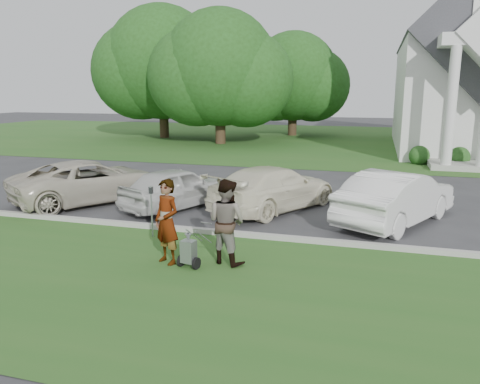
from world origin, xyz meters
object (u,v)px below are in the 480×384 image
at_px(tree_left, 220,73).
at_px(person_right, 226,222).
at_px(striping_cart, 189,252).
at_px(parking_meter_near, 152,205).
at_px(car_d, 396,197).
at_px(person_left, 167,222).
at_px(car_a, 91,181).
at_px(car_c, 274,188).
at_px(church, 475,58).
at_px(car_b, 177,187).
at_px(tree_back, 293,81).
at_px(tree_far, 162,68).

height_order(tree_left, person_right, tree_left).
relative_size(striping_cart, parking_meter_near, 0.70).
bearing_deg(person_right, striping_cart, 56.85).
bearing_deg(car_d, person_left, 71.25).
bearing_deg(tree_left, parking_meter_near, -76.02).
bearing_deg(tree_left, car_d, -57.68).
height_order(person_left, car_a, person_left).
distance_m(striping_cart, car_c, 5.79).
bearing_deg(person_left, car_c, 103.63).
bearing_deg(car_c, church, -87.59).
relative_size(striping_cart, car_c, 0.20).
relative_size(church, person_right, 12.21).
bearing_deg(striping_cart, car_d, 59.09).
bearing_deg(car_b, church, -97.54).
bearing_deg(church, tree_back, 152.15).
bearing_deg(car_b, person_right, 149.27).
bearing_deg(tree_far, parking_meter_near, -65.39).
relative_size(tree_left, car_c, 2.10).
xyz_separation_m(church, person_right, (-8.97, -24.53, -4.95)).
xyz_separation_m(person_left, car_c, (1.28, 5.60, -0.25)).
bearing_deg(parking_meter_near, tree_back, 92.86).
height_order(tree_back, parking_meter_near, tree_back).
relative_size(tree_far, tree_back, 1.21).
bearing_deg(church, car_b, -121.32).
height_order(tree_far, striping_cart, tree_far).
relative_size(car_c, car_d, 1.04).
bearing_deg(striping_cart, person_left, 177.46).
xyz_separation_m(tree_far, person_left, (12.75, -26.81, -4.71)).
xyz_separation_m(person_right, car_b, (-3.22, 4.51, -0.28)).
bearing_deg(person_right, parking_meter_near, -6.87).
height_order(person_right, car_b, person_right).
bearing_deg(car_a, tree_far, -37.74).
relative_size(tree_left, car_b, 2.57).
bearing_deg(church, tree_far, 175.34).
xyz_separation_m(tree_back, car_d, (7.90, -26.82, -3.93)).
distance_m(striping_cart, car_b, 5.64).
xyz_separation_m(tree_back, car_a, (-2.49, -26.96, -3.97)).
relative_size(person_left, car_d, 0.41).
height_order(tree_back, car_c, tree_back).
height_order(tree_far, parking_meter_near, tree_far).
bearing_deg(church, car_c, -114.92).
bearing_deg(tree_far, tree_left, -26.56).
bearing_deg(tree_back, church, -27.85).
distance_m(tree_far, car_b, 24.93).
relative_size(tree_back, car_d, 1.98).
height_order(tree_left, car_d, tree_left).
distance_m(tree_left, car_d, 22.68).
bearing_deg(person_left, car_b, 137.86).
relative_size(striping_cart, car_a, 0.18).
relative_size(church, striping_cart, 24.36).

